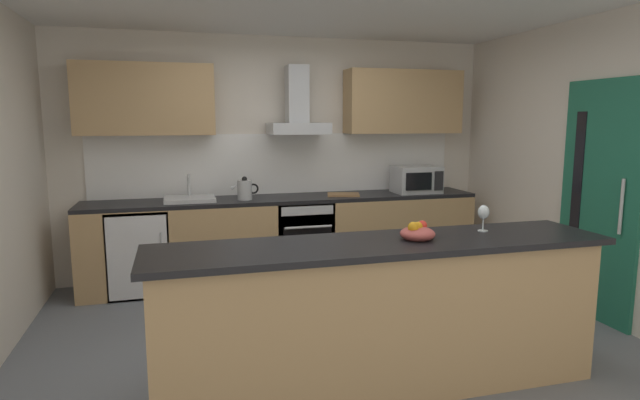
# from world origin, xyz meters

# --- Properties ---
(ground) EXTENTS (5.72, 4.98, 0.02)m
(ground) POSITION_xyz_m (0.00, 0.00, -0.01)
(ground) COLOR slate
(wall_back) EXTENTS (5.72, 0.12, 2.60)m
(wall_back) POSITION_xyz_m (0.00, 2.05, 1.30)
(wall_back) COLOR silver
(wall_back) RESTS_ON ground
(wall_right) EXTENTS (0.12, 4.98, 2.60)m
(wall_right) POSITION_xyz_m (2.42, 0.00, 1.30)
(wall_right) COLOR silver
(wall_right) RESTS_ON ground
(backsplash_tile) EXTENTS (4.01, 0.02, 0.66)m
(backsplash_tile) POSITION_xyz_m (0.00, 1.98, 1.23)
(backsplash_tile) COLOR white
(counter_back) EXTENTS (4.16, 0.60, 0.90)m
(counter_back) POSITION_xyz_m (0.00, 1.67, 0.45)
(counter_back) COLOR tan
(counter_back) RESTS_ON ground
(counter_island) EXTENTS (2.90, 0.64, 0.97)m
(counter_island) POSITION_xyz_m (0.09, -0.78, 0.49)
(counter_island) COLOR tan
(counter_island) RESTS_ON ground
(upper_cabinets) EXTENTS (4.10, 0.32, 0.70)m
(upper_cabinets) POSITION_xyz_m (0.00, 1.82, 1.91)
(upper_cabinets) COLOR tan
(side_door) EXTENTS (0.08, 0.85, 2.05)m
(side_door) POSITION_xyz_m (2.35, -0.10, 1.03)
(side_door) COLOR #1E664C
(side_door) RESTS_ON ground
(oven) EXTENTS (0.60, 0.62, 0.80)m
(oven) POSITION_xyz_m (0.15, 1.65, 0.46)
(oven) COLOR slate
(oven) RESTS_ON ground
(refrigerator) EXTENTS (0.58, 0.60, 0.85)m
(refrigerator) POSITION_xyz_m (-1.50, 1.64, 0.43)
(refrigerator) COLOR white
(refrigerator) RESTS_ON ground
(microwave) EXTENTS (0.50, 0.38, 0.30)m
(microwave) POSITION_xyz_m (1.48, 1.62, 1.05)
(microwave) COLOR #B7BABC
(microwave) RESTS_ON counter_back
(sink) EXTENTS (0.50, 0.40, 0.26)m
(sink) POSITION_xyz_m (-1.00, 1.66, 0.93)
(sink) COLOR silver
(sink) RESTS_ON counter_back
(kettle) EXTENTS (0.29, 0.15, 0.24)m
(kettle) POSITION_xyz_m (-0.45, 1.61, 1.01)
(kettle) COLOR #B7BABC
(kettle) RESTS_ON counter_back
(range_hood) EXTENTS (0.62, 0.45, 0.72)m
(range_hood) POSITION_xyz_m (0.15, 1.78, 1.79)
(range_hood) COLOR #B7BABC
(wine_glass) EXTENTS (0.08, 0.08, 0.18)m
(wine_glass) POSITION_xyz_m (0.85, -0.68, 1.09)
(wine_glass) COLOR silver
(wine_glass) RESTS_ON counter_island
(fruit_bowl) EXTENTS (0.22, 0.22, 0.13)m
(fruit_bowl) POSITION_xyz_m (0.32, -0.78, 1.01)
(fruit_bowl) COLOR #B24C47
(fruit_bowl) RESTS_ON counter_island
(chopping_board) EXTENTS (0.39, 0.30, 0.02)m
(chopping_board) POSITION_xyz_m (0.62, 1.62, 0.91)
(chopping_board) COLOR #9E7247
(chopping_board) RESTS_ON counter_back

